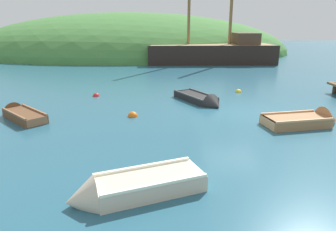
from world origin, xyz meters
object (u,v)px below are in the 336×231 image
sailing_ship (212,56)px  buoy_orange (133,116)px  buoy_red (96,96)px  buoy_yellow (238,92)px  rowboat_near_dock (21,115)px  rowboat_outer_left (201,101)px  rowboat_far (131,190)px  rowboat_portside (307,122)px

sailing_ship → buoy_orange: (-6.39, -18.36, -0.72)m
buoy_red → sailing_ship: bearing=58.9°
buoy_red → buoy_yellow: (8.11, 0.82, 0.00)m
rowboat_near_dock → buoy_red: bearing=-76.3°
rowboat_outer_left → sailing_ship: bearing=140.9°
rowboat_far → buoy_yellow: size_ratio=9.46×
sailing_ship → buoy_yellow: 13.72m
rowboat_portside → buoy_red: (-9.34, 5.16, -0.12)m
rowboat_near_dock → rowboat_outer_left: (8.01, 2.41, -0.02)m
rowboat_near_dock → buoy_orange: (4.74, 0.10, -0.11)m
rowboat_outer_left → buoy_red: bearing=-133.5°
sailing_ship → rowboat_far: sailing_ship is taller
rowboat_outer_left → buoy_red: size_ratio=9.19×
sailing_ship → rowboat_portside: bearing=91.1°
rowboat_far → buoy_orange: bearing=-106.0°
rowboat_portside → buoy_red: rowboat_portside is taller
rowboat_portside → buoy_red: size_ratio=8.74×
sailing_ship → buoy_orange: size_ratio=35.28×
rowboat_near_dock → rowboat_portside: (11.72, -1.20, 0.01)m
buoy_orange → buoy_red: 4.53m
rowboat_far → rowboat_outer_left: size_ratio=0.99×
rowboat_near_dock → rowboat_portside: rowboat_portside is taller
rowboat_portside → buoy_orange: 7.10m
rowboat_portside → sailing_ship: bearing=81.3°
rowboat_portside → rowboat_far: bearing=-152.9°
rowboat_portside → rowboat_near_dock: bearing=163.7°
rowboat_outer_left → buoy_orange: rowboat_outer_left is taller
buoy_orange → sailing_ship: bearing=70.8°
sailing_ship → rowboat_far: size_ratio=4.53×
rowboat_near_dock → buoy_red: 4.62m
rowboat_near_dock → buoy_orange: rowboat_near_dock is taller
rowboat_far → rowboat_portside: bearing=-163.0°
rowboat_far → buoy_orange: rowboat_far is taller
rowboat_outer_left → buoy_orange: size_ratio=7.85×
rowboat_portside → rowboat_far: (-6.48, -4.99, 0.02)m
sailing_ship → buoy_red: sailing_ship is taller
rowboat_far → rowboat_outer_left: 9.03m
buoy_orange → buoy_yellow: bearing=39.2°
rowboat_near_dock → rowboat_far: (5.24, -6.19, 0.03)m
rowboat_outer_left → buoy_yellow: (2.48, 2.37, -0.10)m
rowboat_near_dock → buoy_red: size_ratio=7.49×
rowboat_near_dock → buoy_yellow: size_ratio=7.78×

